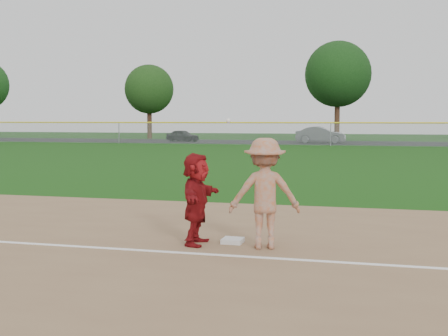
% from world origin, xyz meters
% --- Properties ---
extents(ground, '(160.00, 160.00, 0.00)m').
position_xyz_m(ground, '(0.00, 0.00, 0.00)').
color(ground, '#13430C').
rests_on(ground, ground).
extents(foul_line, '(60.00, 0.10, 0.01)m').
position_xyz_m(foul_line, '(0.00, -0.80, 0.03)').
color(foul_line, white).
rests_on(foul_line, infield_dirt).
extents(parking_asphalt, '(120.00, 10.00, 0.01)m').
position_xyz_m(parking_asphalt, '(0.00, 46.00, 0.01)').
color(parking_asphalt, black).
rests_on(parking_asphalt, ground).
extents(first_base, '(0.39, 0.39, 0.08)m').
position_xyz_m(first_base, '(0.50, 0.19, 0.06)').
color(first_base, silver).
rests_on(first_base, infield_dirt).
extents(base_runner, '(0.51, 1.57, 1.69)m').
position_xyz_m(base_runner, '(-0.13, -0.08, 0.86)').
color(base_runner, maroon).
rests_on(base_runner, infield_dirt).
extents(car_left, '(3.82, 2.53, 1.21)m').
position_xyz_m(car_left, '(-15.36, 45.35, 0.61)').
color(car_left, black).
rests_on(car_left, parking_asphalt).
extents(car_mid, '(4.88, 1.93, 1.58)m').
position_xyz_m(car_mid, '(-1.25, 45.13, 0.80)').
color(car_mid, '#505257').
rests_on(car_mid, parking_asphalt).
extents(first_base_play, '(1.42, 1.02, 2.31)m').
position_xyz_m(first_base_play, '(1.14, -0.06, 1.01)').
color(first_base_play, gray).
rests_on(first_base_play, infield_dirt).
extents(outfield_fence, '(110.00, 0.12, 110.00)m').
position_xyz_m(outfield_fence, '(0.00, 40.00, 1.96)').
color(outfield_fence, '#999EA0').
rests_on(outfield_fence, ground).
extents(tree_1, '(5.80, 5.80, 8.75)m').
position_xyz_m(tree_1, '(-22.00, 53.00, 5.83)').
color(tree_1, '#381F14').
rests_on(tree_1, ground).
extents(tree_2, '(7.00, 7.00, 10.58)m').
position_xyz_m(tree_2, '(0.00, 51.50, 7.06)').
color(tree_2, '#3E2416').
rests_on(tree_2, ground).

